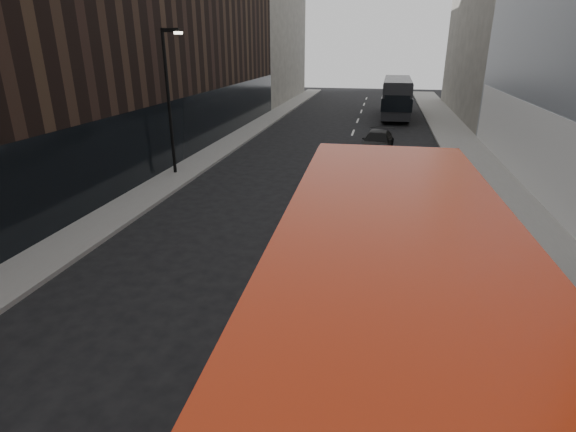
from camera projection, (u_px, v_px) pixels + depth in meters
The scene contains 10 objects.
sidewalk_right at pixel (470, 157), 26.99m from camera, with size 3.00×80.00×0.15m, color slate.
sidewalk_left at pixel (225, 146), 29.94m from camera, with size 2.00×80.00×0.15m, color slate.
building_victorian at pixel (496, 6), 40.19m from camera, with size 6.50×24.00×21.00m.
building_left_mid at pixel (197, 36), 32.69m from camera, with size 5.00×24.00×14.00m, color black.
building_left_far at pixel (270, 44), 52.98m from camera, with size 5.00×20.00×13.00m, color #605D55.
street_lamp at pixel (170, 93), 22.11m from camera, with size 1.06×0.22×7.00m.
grey_bus at pixel (397, 97), 41.76m from camera, with size 2.69×10.84×3.49m.
car_a at pixel (349, 165), 22.86m from camera, with size 1.57×3.89×1.33m, color black.
car_b at pixel (349, 170), 21.62m from camera, with size 1.66×4.75×1.57m, color gray.
car_c at pixel (377, 142), 28.42m from camera, with size 1.83×4.51×1.31m, color black.
Camera 1 is at (2.15, -3.15, 6.44)m, focal length 28.00 mm.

